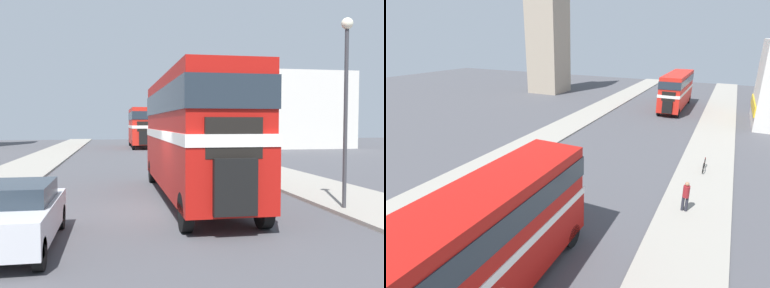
# 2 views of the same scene
# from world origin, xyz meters

# --- Properties ---
(double_decker_bus) EXTENTS (2.37, 11.20, 4.35)m
(double_decker_bus) POSITION_xyz_m (1.24, 1.95, 2.58)
(double_decker_bus) COLOR #B2140F
(double_decker_bus) RESTS_ON ground_plane
(bus_distant) EXTENTS (2.44, 10.41, 4.39)m
(bus_distant) POSITION_xyz_m (1.56, 35.27, 2.60)
(bus_distant) COLOR red
(bus_distant) RESTS_ON ground_plane
(pedestrian_walking) EXTENTS (0.33, 0.33, 1.64)m
(pedestrian_walking) POSITION_xyz_m (6.25, 11.46, 1.05)
(pedestrian_walking) COLOR #282833
(pedestrian_walking) RESTS_ON sidewalk_right
(bicycle_on_pavement) EXTENTS (0.05, 1.76, 0.78)m
(bicycle_on_pavement) POSITION_xyz_m (6.66, 17.23, 0.48)
(bicycle_on_pavement) COLOR black
(bicycle_on_pavement) RESTS_ON sidewalk_right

